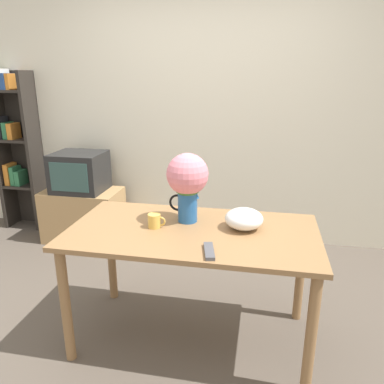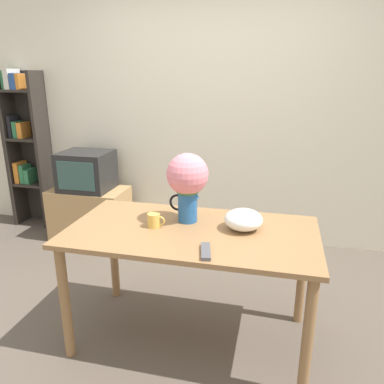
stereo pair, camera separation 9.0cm
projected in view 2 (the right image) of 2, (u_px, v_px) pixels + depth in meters
The scene contains 10 objects.
ground_plane at pixel (165, 330), 2.57m from camera, with size 12.00×12.00×0.00m, color brown.
wall_back at pixel (212, 114), 3.72m from camera, with size 8.00×0.05×2.60m.
table at pixel (192, 245), 2.31m from camera, with size 1.51×0.80×0.77m.
flower_vase at pixel (187, 180), 2.33m from camera, with size 0.26×0.26×0.44m.
coffee_mug at pixel (154, 220), 2.31m from camera, with size 0.11×0.08×0.09m.
white_bowl at pixel (243, 220), 2.26m from camera, with size 0.23×0.23×0.13m.
remote_control at pixel (206, 251), 1.98m from camera, with size 0.09×0.19×0.02m.
tv_stand at pixel (90, 213), 3.96m from camera, with size 0.78×0.45×0.54m.
tv_set at pixel (87, 171), 3.81m from camera, with size 0.50×0.44×0.39m.
bookshelf at pixel (27, 143), 4.15m from camera, with size 0.43×0.26×1.73m.
Camera 2 is at (0.69, -2.06, 1.68)m, focal length 35.00 mm.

